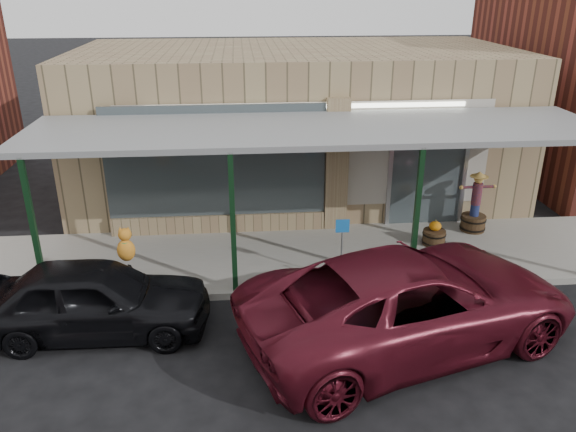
{
  "coord_description": "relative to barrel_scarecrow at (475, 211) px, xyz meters",
  "views": [
    {
      "loc": [
        -1.61,
        -7.76,
        5.89
      ],
      "look_at": [
        -0.7,
        2.6,
        1.53
      ],
      "focal_mm": 35.0,
      "sensor_mm": 36.0,
      "label": 1
    }
  ],
  "objects": [
    {
      "name": "ground",
      "position": [
        -4.09,
        -4.57,
        -0.67
      ],
      "size": [
        120.0,
        120.0,
        0.0
      ],
      "primitive_type": "plane",
      "color": "black",
      "rests_on": "ground"
    },
    {
      "name": "sidewalk",
      "position": [
        -4.09,
        -0.97,
        -0.59
      ],
      "size": [
        40.0,
        3.2,
        0.15
      ],
      "primitive_type": "cube",
      "color": "gray",
      "rests_on": "ground"
    },
    {
      "name": "storefront",
      "position": [
        -4.09,
        3.59,
        1.42
      ],
      "size": [
        12.0,
        6.25,
        4.2
      ],
      "color": "#94805B",
      "rests_on": "ground"
    },
    {
      "name": "awning",
      "position": [
        -4.09,
        -1.01,
        2.34
      ],
      "size": [
        12.0,
        3.0,
        3.04
      ],
      "color": "gray",
      "rests_on": "ground"
    },
    {
      "name": "block_buildings_near",
      "position": [
        -2.08,
        4.63,
        3.1
      ],
      "size": [
        61.0,
        8.0,
        8.0
      ],
      "color": "maroon",
      "rests_on": "ground"
    },
    {
      "name": "barrel_scarecrow",
      "position": [
        0.0,
        0.0,
        0.0
      ],
      "size": [
        0.93,
        0.65,
        1.54
      ],
      "rotation": [
        0.0,
        0.0,
        -0.1
      ],
      "color": "#44321B",
      "rests_on": "sidewalk"
    },
    {
      "name": "barrel_pumpkin",
      "position": [
        -1.23,
        -0.7,
        -0.3
      ],
      "size": [
        0.67,
        0.67,
        0.62
      ],
      "rotation": [
        0.0,
        0.0,
        -0.33
      ],
      "color": "#44321B",
      "rests_on": "sidewalk"
    },
    {
      "name": "handicap_sign",
      "position": [
        -3.71,
        -2.17,
        0.35
      ],
      "size": [
        0.28,
        0.04,
        1.35
      ],
      "rotation": [
        0.0,
        0.0,
        -0.02
      ],
      "color": "gray",
      "rests_on": "sidewalk"
    },
    {
      "name": "parked_sedan",
      "position": [
        -8.37,
        -3.45,
        0.02
      ],
      "size": [
        4.08,
        1.95,
        1.64
      ],
      "rotation": [
        0.0,
        0.0,
        1.55
      ],
      "color": "black",
      "rests_on": "ground"
    },
    {
      "name": "car_maroon",
      "position": [
        -2.88,
        -4.22,
        0.16
      ],
      "size": [
        6.47,
        4.37,
        1.65
      ],
      "primitive_type": "imported",
      "rotation": [
        0.0,
        0.0,
        1.87
      ],
      "color": "#53101C",
      "rests_on": "ground"
    }
  ]
}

